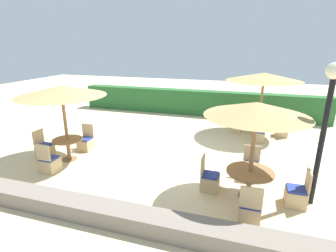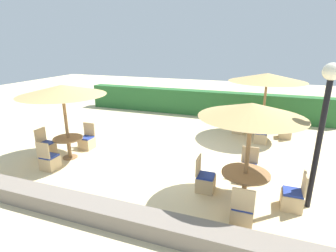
% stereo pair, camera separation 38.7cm
% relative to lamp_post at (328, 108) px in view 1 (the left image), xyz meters
% --- Properties ---
extents(ground_plane, '(40.00, 40.00, 0.00)m').
position_rel_lamp_post_xyz_m(ground_plane, '(-4.28, 1.55, -2.35)').
color(ground_plane, beige).
extents(hedge_row, '(13.00, 0.70, 1.31)m').
position_rel_lamp_post_xyz_m(hedge_row, '(-4.28, 7.40, -1.70)').
color(hedge_row, '#28602D').
rests_on(hedge_row, ground_plane).
extents(stone_border, '(10.00, 0.56, 0.39)m').
position_rel_lamp_post_xyz_m(stone_border, '(-4.28, -2.08, -2.16)').
color(stone_border, slate).
rests_on(stone_border, ground_plane).
extents(lamp_post, '(0.36, 0.36, 3.32)m').
position_rel_lamp_post_xyz_m(lamp_post, '(0.00, 0.00, 0.00)').
color(lamp_post, black).
rests_on(lamp_post, ground_plane).
extents(parasol_front_right, '(2.40, 2.40, 2.42)m').
position_rel_lamp_post_xyz_m(parasol_front_right, '(-1.45, -0.17, -0.10)').
color(parasol_front_right, olive).
rests_on(parasol_front_right, ground_plane).
extents(round_table_front_right, '(1.15, 1.15, 0.71)m').
position_rel_lamp_post_xyz_m(round_table_front_right, '(-1.45, -0.17, -1.78)').
color(round_table_front_right, olive).
rests_on(round_table_front_right, ground_plane).
extents(patio_chair_front_right_south, '(0.46, 0.46, 0.93)m').
position_rel_lamp_post_xyz_m(patio_chair_front_right_south, '(-1.42, -1.16, -2.09)').
color(patio_chair_front_right_south, tan).
rests_on(patio_chair_front_right_south, ground_plane).
extents(patio_chair_front_right_north, '(0.46, 0.46, 0.93)m').
position_rel_lamp_post_xyz_m(patio_chair_front_right_north, '(-1.41, 0.83, -2.09)').
color(patio_chair_front_right_north, tan).
rests_on(patio_chair_front_right_north, ground_plane).
extents(patio_chair_front_right_east, '(0.46, 0.46, 0.93)m').
position_rel_lamp_post_xyz_m(patio_chair_front_right_east, '(-0.36, -0.21, -2.09)').
color(patio_chair_front_right_east, tan).
rests_on(patio_chair_front_right_east, ground_plane).
extents(patio_chair_front_right_west, '(0.46, 0.46, 0.93)m').
position_rel_lamp_post_xyz_m(patio_chair_front_right_west, '(-2.43, -0.12, -2.09)').
color(patio_chair_front_right_west, tan).
rests_on(patio_chair_front_right_west, ground_plane).
extents(parasol_front_left, '(2.71, 2.71, 2.46)m').
position_rel_lamp_post_xyz_m(parasol_front_left, '(-7.15, 0.37, -0.06)').
color(parasol_front_left, olive).
rests_on(parasol_front_left, ground_plane).
extents(round_table_front_left, '(0.95, 0.95, 0.72)m').
position_rel_lamp_post_xyz_m(round_table_front_left, '(-7.15, 0.37, -1.81)').
color(round_table_front_left, olive).
rests_on(round_table_front_left, ground_plane).
extents(patio_chair_front_left_south, '(0.46, 0.46, 0.93)m').
position_rel_lamp_post_xyz_m(patio_chair_front_left_south, '(-7.14, -0.53, -2.09)').
color(patio_chair_front_left_south, tan).
rests_on(patio_chair_front_left_south, ground_plane).
extents(patio_chair_front_left_west, '(0.46, 0.46, 0.93)m').
position_rel_lamp_post_xyz_m(patio_chair_front_left_west, '(-8.07, 0.31, -2.09)').
color(patio_chair_front_left_west, tan).
rests_on(patio_chair_front_left_west, ground_plane).
extents(patio_chair_front_left_north, '(0.46, 0.46, 0.93)m').
position_rel_lamp_post_xyz_m(patio_chair_front_left_north, '(-7.11, 1.26, -2.09)').
color(patio_chair_front_left_north, tan).
rests_on(patio_chair_front_left_north, ground_plane).
extents(parasol_back_right, '(2.98, 2.98, 2.58)m').
position_rel_lamp_post_xyz_m(parasol_back_right, '(-1.14, 4.94, 0.06)').
color(parasol_back_right, olive).
rests_on(parasol_back_right, ground_plane).
extents(round_table_back_right, '(0.99, 0.99, 0.71)m').
position_rel_lamp_post_xyz_m(round_table_back_right, '(-1.14, 4.94, -1.81)').
color(round_table_back_right, olive).
rests_on(round_table_back_right, ground_plane).
extents(patio_chair_back_right_west, '(0.46, 0.46, 0.93)m').
position_rel_lamp_post_xyz_m(patio_chair_back_right_west, '(-2.10, 4.95, -2.09)').
color(patio_chair_back_right_west, tan).
rests_on(patio_chair_back_right_west, ground_plane).
extents(patio_chair_back_right_south, '(0.46, 0.46, 0.93)m').
position_rel_lamp_post_xyz_m(patio_chair_back_right_south, '(-1.16, 4.00, -2.09)').
color(patio_chair_back_right_south, tan).
rests_on(patio_chair_back_right_south, ground_plane).
extents(patio_chair_back_right_north, '(0.46, 0.46, 0.93)m').
position_rel_lamp_post_xyz_m(patio_chair_back_right_north, '(-1.09, 5.84, -2.09)').
color(patio_chair_back_right_north, tan).
rests_on(patio_chair_back_right_north, ground_plane).
extents(patio_chair_back_right_east, '(0.46, 0.46, 0.93)m').
position_rel_lamp_post_xyz_m(patio_chair_back_right_east, '(-0.21, 4.95, -2.09)').
color(patio_chair_back_right_east, tan).
rests_on(patio_chair_back_right_east, ground_plane).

